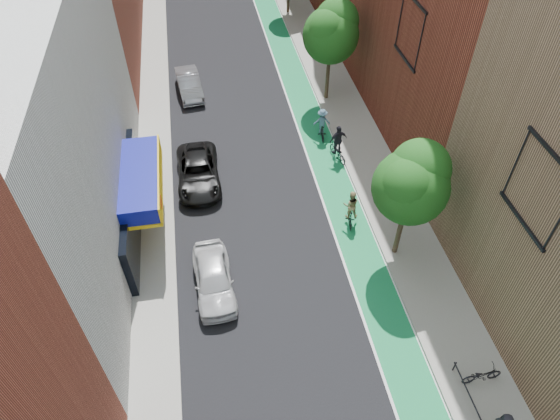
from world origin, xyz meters
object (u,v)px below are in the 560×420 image
parked_car_white (214,278)px  cyclist_lane_near (350,210)px  cyclist_lane_far (322,125)px  cyclist_lane_mid (338,146)px  parked_car_black (198,172)px  parked_car_silver (189,84)px

parked_car_white → cyclist_lane_near: bearing=20.2°
cyclist_lane_far → cyclist_lane_mid: bearing=105.8°
parked_car_black → parked_car_white: bearing=-88.1°
parked_car_white → parked_car_silver: parked_car_white is taller
parked_car_white → cyclist_lane_near: cyclist_lane_near is taller
parked_car_silver → cyclist_lane_far: size_ratio=2.17×
parked_car_black → cyclist_lane_mid: 8.23m
cyclist_lane_mid → parked_car_silver: bearing=-61.1°
parked_car_black → parked_car_silver: (-0.05, 9.42, 0.01)m
parked_car_black → cyclist_lane_far: cyclist_lane_far is taller
parked_car_white → parked_car_black: size_ratio=0.86×
parked_car_black → cyclist_lane_near: (7.49, -4.54, 0.17)m
parked_car_silver → cyclist_lane_mid: (8.25, -8.76, 0.17)m
parked_car_black → cyclist_lane_near: bearing=-31.0°
parked_car_black → cyclist_lane_near: 8.76m
parked_car_black → parked_car_silver: parked_car_silver is taller
cyclist_lane_mid → parked_car_white: bearing=31.6°
cyclist_lane_near → cyclist_lane_mid: size_ratio=0.90×
parked_car_white → cyclist_lane_far: bearing=51.7°
cyclist_lane_far → parked_car_silver: bearing=-35.2°
cyclist_lane_mid → cyclist_lane_far: 2.24m
parked_car_silver → cyclist_lane_near: (7.54, -13.97, 0.17)m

